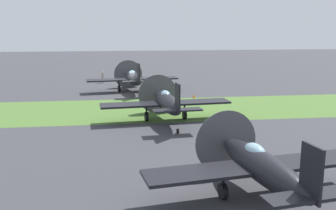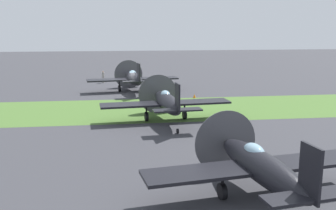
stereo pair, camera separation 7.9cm
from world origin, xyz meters
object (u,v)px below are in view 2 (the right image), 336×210
Objects in this scene: airplane_lead at (133,78)px; runway_marker_cone at (194,96)px; ground_crew_chief at (103,76)px; airplane_trail at (259,165)px; airplane_wingman at (167,102)px.

runway_marker_cone is (6.72, -5.15, -1.49)m from airplane_lead.
runway_marker_cone is at bearing -44.83° from airplane_lead.
airplane_lead is 6.65× the size of ground_crew_chief.
airplane_trail reaches higher than ground_crew_chief.
airplane_trail is (2.43, -15.57, -0.03)m from airplane_wingman.
airplane_trail is 25.45× the size of runway_marker_cone.
airplane_wingman is at bearing -89.25° from airplane_lead.
airplane_trail reaches higher than runway_marker_cone.
airplane_wingman reaches higher than airplane_trail.
runway_marker_cone is (2.07, 26.01, -1.44)m from airplane_trail.
airplane_lead is at bearing 89.85° from airplane_trail.
ground_crew_chief is 3.93× the size of runway_marker_cone.
airplane_wingman is at bearing -113.33° from runway_marker_cone.
airplane_wingman is 11.46m from runway_marker_cone.
airplane_lead reaches higher than airplane_trail.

